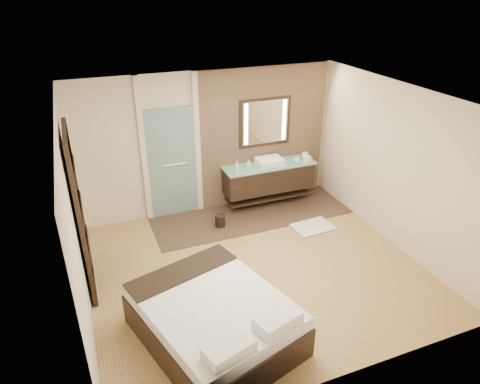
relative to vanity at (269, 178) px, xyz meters
name	(u,v)px	position (x,y,z in m)	size (l,w,h in m)	color
floor	(256,268)	(-1.10, -1.92, -0.58)	(5.00, 5.00, 0.00)	olive
tile_strip	(251,215)	(-0.50, -0.32, -0.57)	(3.80, 1.30, 0.01)	#3E2E21
stone_wall	(264,136)	(0.00, 0.29, 0.77)	(2.60, 0.08, 2.70)	tan
vanity	(269,178)	(0.00, 0.00, 0.00)	(1.85, 0.55, 0.88)	black
mirror_unit	(265,122)	(0.00, 0.24, 1.07)	(1.06, 0.04, 0.96)	black
frosted_door	(172,159)	(-1.85, 0.28, 0.56)	(1.10, 0.12, 2.70)	#AAD7D4
shoji_partition	(80,212)	(-3.53, -1.32, 0.63)	(0.06, 1.20, 2.40)	black
bed	(215,319)	(-2.17, -3.08, -0.27)	(2.05, 2.32, 0.75)	black
bath_mat	(313,227)	(0.38, -1.17, -0.56)	(0.72, 0.50, 0.02)	white
waste_bin	(220,221)	(-1.20, -0.50, -0.46)	(0.19, 0.19, 0.24)	black
tissue_box	(307,159)	(0.78, -0.12, 0.33)	(0.12, 0.12, 0.10)	white
soap_bottle_a	(237,166)	(-0.72, -0.11, 0.40)	(0.09, 0.09, 0.23)	silver
soap_bottle_b	(249,163)	(-0.42, 0.02, 0.36)	(0.07, 0.07, 0.15)	#B2B2B2
soap_bottle_c	(297,160)	(0.53, -0.15, 0.36)	(0.13, 0.13, 0.16)	silver
cup	(305,155)	(0.82, 0.04, 0.34)	(0.14, 0.14, 0.11)	white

